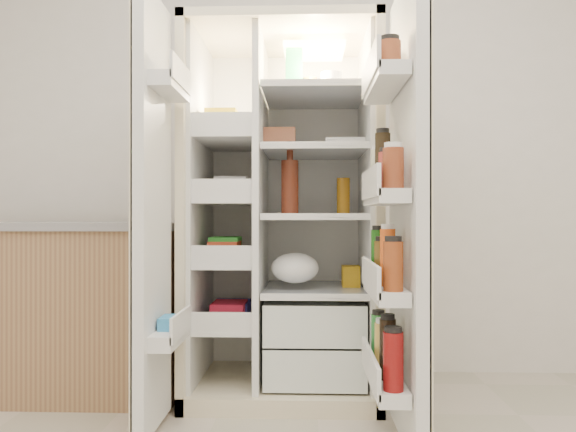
{
  "coord_description": "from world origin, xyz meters",
  "views": [
    {
      "loc": [
        -0.05,
        -1.11,
        0.88
      ],
      "look_at": [
        -0.13,
        1.25,
        0.88
      ],
      "focal_mm": 34.0,
      "sensor_mm": 36.0,
      "label": 1
    }
  ],
  "objects": [
    {
      "name": "fridge_door",
      "position": [
        0.32,
        0.96,
        0.87
      ],
      "size": [
        0.17,
        0.58,
        1.72
      ],
      "color": "white",
      "rests_on": "floor"
    },
    {
      "name": "freezer_door",
      "position": [
        -0.66,
        1.05,
        0.89
      ],
      "size": [
        0.15,
        0.4,
        1.72
      ],
      "color": "white",
      "rests_on": "floor"
    },
    {
      "name": "refrigerator",
      "position": [
        -0.15,
        1.65,
        0.75
      ],
      "size": [
        0.92,
        0.7,
        1.8
      ],
      "color": "beige",
      "rests_on": "floor"
    },
    {
      "name": "wall_back",
      "position": [
        0.0,
        2.0,
        1.35
      ],
      "size": [
        4.0,
        0.02,
        2.7
      ],
      "primitive_type": "cube",
      "color": "white",
      "rests_on": "floor"
    },
    {
      "name": "kitchen_counter",
      "position": [
        -1.24,
        1.59,
        0.43
      ],
      "size": [
        1.17,
        0.63,
        0.85
      ],
      "color": "#9B794D",
      "rests_on": "floor"
    }
  ]
}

